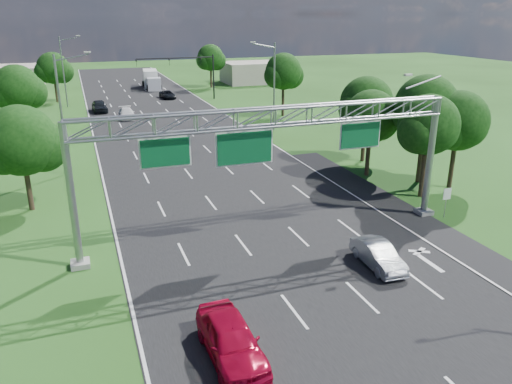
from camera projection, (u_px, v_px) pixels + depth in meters
name	position (u px, v px, depth m)	size (l,w,h in m)	color
ground	(199.00, 161.00, 46.72)	(220.00, 220.00, 0.00)	#204514
road	(199.00, 161.00, 46.72)	(18.00, 180.00, 0.02)	black
road_flare	(391.00, 206.00, 35.79)	(3.00, 30.00, 0.02)	black
sign_gantry	(275.00, 127.00, 28.55)	(23.50, 1.00, 9.56)	gray
regulatory_sign	(447.00, 197.00, 33.31)	(0.60, 0.08, 2.10)	gray
traffic_signal	(192.00, 67.00, 78.38)	(12.21, 0.24, 7.00)	black
streetlight_l_near	(63.00, 109.00, 41.24)	(2.97, 0.22, 10.16)	gray
streetlight_l_far	(64.00, 68.00, 72.26)	(2.97, 0.22, 10.16)	gray
streetlight_r_mid	(273.00, 83.00, 57.30)	(2.97, 0.22, 10.16)	gray
tree_cluster_right	(408.00, 116.00, 40.06)	(9.91, 14.60, 8.68)	#2D2116
tree_verge_la	(23.00, 144.00, 33.63)	(5.76, 4.80, 7.40)	#2D2116
tree_verge_lb	(18.00, 90.00, 53.15)	(5.76, 4.80, 8.06)	#2D2116
tree_verge_lc	(54.00, 70.00, 76.41)	(5.76, 4.80, 7.62)	#2D2116
tree_verge_rd	(284.00, 73.00, 65.93)	(5.76, 4.80, 8.28)	#2D2116
tree_verge_re	(211.00, 59.00, 92.02)	(5.76, 4.80, 7.84)	#2D2116
building_right	(254.00, 72.00, 99.77)	(12.00, 9.00, 4.00)	#AC9F90
red_coupe	(231.00, 339.00, 19.77)	(1.98, 4.93, 1.68)	#A90727
silver_sedan	(378.00, 255.00, 27.06)	(1.41, 4.05, 1.34)	#A8AEB4
car_queue_a	(127.00, 113.00, 65.58)	(1.89, 4.66, 1.35)	white
car_queue_b	(168.00, 95.00, 81.32)	(2.02, 4.37, 1.21)	black
car_queue_c	(100.00, 106.00, 70.04)	(1.92, 4.76, 1.62)	black
box_truck	(151.00, 80.00, 92.42)	(3.09, 8.70, 3.21)	silver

